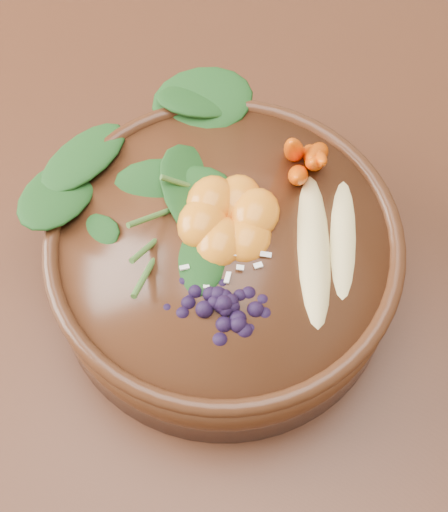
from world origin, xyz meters
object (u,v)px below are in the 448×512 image
(banana_halves, at_px, (331,234))
(kale_heap, at_px, (177,157))
(carrot_cluster, at_px, (298,135))
(blueberry_pile, at_px, (220,295))
(mandarin_cluster, at_px, (229,209))
(stoneware_bowl, at_px, (224,262))
(dining_table, at_px, (233,218))

(banana_halves, bearing_deg, kale_heap, 156.45)
(carrot_cluster, height_order, blueberry_pile, carrot_cluster)
(mandarin_cluster, bearing_deg, stoneware_bowl, -83.06)
(stoneware_bowl, relative_size, kale_heap, 1.53)
(carrot_cluster, relative_size, mandarin_cluster, 0.87)
(banana_halves, bearing_deg, blueberry_pile, -141.51)
(blueberry_pile, bearing_deg, mandarin_cluster, 104.02)
(stoneware_bowl, distance_m, banana_halves, 0.10)
(kale_heap, xyz_separation_m, carrot_cluster, (0.09, 0.04, 0.02))
(kale_heap, height_order, banana_halves, kale_heap)
(dining_table, xyz_separation_m, banana_halves, (0.11, -0.10, 0.19))
(kale_heap, height_order, blueberry_pile, kale_heap)
(kale_heap, relative_size, blueberry_pile, 1.42)
(stoneware_bowl, relative_size, blueberry_pile, 2.16)
(mandarin_cluster, xyz_separation_m, blueberry_pile, (0.02, -0.08, 0.00))
(carrot_cluster, distance_m, banana_halves, 0.09)
(dining_table, distance_m, carrot_cluster, 0.23)
(stoneware_bowl, height_order, carrot_cluster, carrot_cluster)
(stoneware_bowl, xyz_separation_m, kale_heap, (-0.06, 0.05, 0.06))
(kale_heap, distance_m, banana_halves, 0.14)
(banana_halves, bearing_deg, dining_table, 125.63)
(dining_table, distance_m, blueberry_pile, 0.27)
(dining_table, height_order, banana_halves, banana_halves)
(stoneware_bowl, bearing_deg, carrot_cluster, 69.59)
(carrot_cluster, bearing_deg, kale_heap, -169.49)
(stoneware_bowl, height_order, banana_halves, banana_halves)
(kale_heap, xyz_separation_m, blueberry_pile, (0.08, -0.11, -0.00))
(dining_table, relative_size, kale_heap, 8.22)
(kale_heap, height_order, carrot_cluster, carrot_cluster)
(mandarin_cluster, bearing_deg, banana_halves, 3.54)
(banana_halves, bearing_deg, mandarin_cluster, 170.25)
(banana_halves, xyz_separation_m, mandarin_cluster, (-0.08, -0.01, 0.00))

